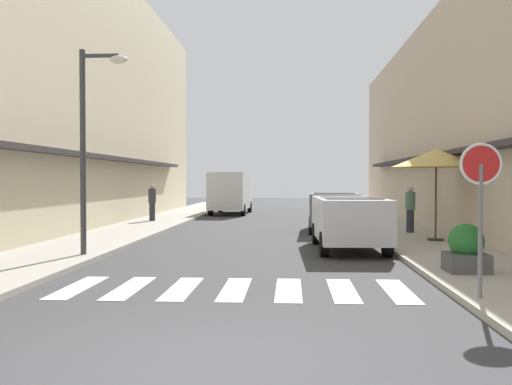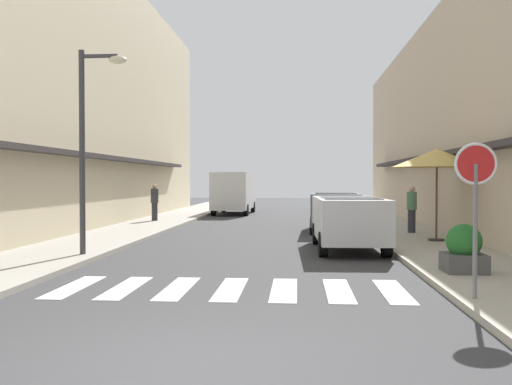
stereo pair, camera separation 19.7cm
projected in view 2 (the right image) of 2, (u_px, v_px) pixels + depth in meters
ground_plane at (265, 233)px, 20.68m from camera, size 82.15×82.15×0.00m
sidewalk_left at (131, 231)px, 21.04m from camera, size 2.69×52.28×0.12m
sidewalk_right at (404, 233)px, 20.31m from camera, size 2.69×52.28×0.12m
building_row_left at (40, 89)px, 22.07m from camera, size 5.50×35.61×10.98m
building_row_right at (506, 119)px, 20.81m from camera, size 5.50×35.61×8.40m
crosswalk at (231, 289)px, 10.06m from camera, size 6.15×2.20×0.01m
parked_car_near at (348, 217)px, 15.66m from camera, size 1.90×4.37×1.47m
parked_car_mid at (335, 207)px, 21.36m from camera, size 1.96×4.34×1.47m
delivery_van at (234, 189)px, 32.54m from camera, size 2.12×5.45×2.37m
round_street_sign at (476, 180)px, 8.68m from camera, size 0.65×0.07×2.40m
street_lamp at (90, 129)px, 13.91m from camera, size 1.19×0.28×5.00m
cafe_umbrella at (437, 158)px, 16.99m from camera, size 2.69×2.69×2.76m
planter_corner at (464, 250)px, 11.22m from camera, size 0.79×0.79×0.96m
pedestrian_walking_near at (412, 208)px, 19.65m from camera, size 0.34×0.34×1.63m
pedestrian_walking_far at (155, 201)px, 25.48m from camera, size 0.34×0.34×1.65m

